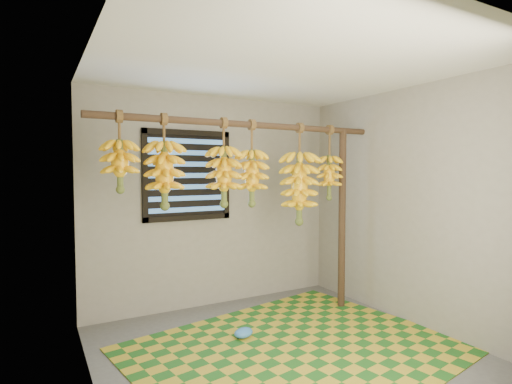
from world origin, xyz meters
TOP-DOWN VIEW (x-y plane):
  - floor at (0.00, 0.00)m, footprint 3.00×3.00m
  - ceiling at (0.00, 0.00)m, footprint 3.00×3.00m
  - wall_back at (0.00, 1.50)m, footprint 3.00×0.01m
  - wall_left at (-1.50, 0.00)m, footprint 0.01×3.00m
  - wall_right at (1.50, 0.00)m, footprint 0.01×3.00m
  - window at (-0.35, 1.48)m, footprint 1.00×0.04m
  - hanging_pole at (0.00, 0.70)m, footprint 3.00×0.06m
  - support_post at (1.20, 0.70)m, footprint 0.08×0.08m
  - woven_mat at (0.13, 0.04)m, footprint 3.02×2.58m
  - plastic_bag at (-0.18, 0.47)m, footprint 0.25×0.22m
  - banana_bunch_a at (-1.21, 0.70)m, footprint 0.29×0.29m
  - banana_bunch_b at (-0.84, 0.70)m, footprint 0.33×0.33m
  - banana_bunch_c at (-0.27, 0.70)m, footprint 0.32×0.32m
  - banana_bunch_d at (0.04, 0.70)m, footprint 0.30×0.30m
  - banana_bunch_e at (0.61, 0.70)m, footprint 0.38×0.38m
  - banana_bunch_f at (1.01, 0.70)m, footprint 0.28×0.28m

SIDE VIEW (x-z plane):
  - floor at x=0.00m, z-range -0.01..0.00m
  - woven_mat at x=0.13m, z-range 0.00..0.01m
  - plastic_bag at x=-0.18m, z-range 0.01..0.09m
  - support_post at x=1.20m, z-range 0.00..2.00m
  - wall_back at x=0.00m, z-range 0.00..2.40m
  - wall_left at x=-1.50m, z-range 0.00..2.40m
  - wall_right at x=1.50m, z-range 0.00..2.40m
  - banana_bunch_e at x=0.61m, z-range 0.84..1.90m
  - banana_bunch_f at x=1.01m, z-range 1.07..1.89m
  - banana_bunch_d at x=0.04m, z-range 1.06..1.91m
  - banana_bunch_c at x=-0.27m, z-range 1.08..1.92m
  - window at x=-0.35m, z-range 1.00..2.00m
  - banana_bunch_b at x=-0.84m, z-range 1.10..1.93m
  - banana_bunch_a at x=-1.21m, z-range 1.26..1.93m
  - hanging_pole at x=0.00m, z-range 1.97..2.03m
  - ceiling at x=0.00m, z-range 2.40..2.41m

